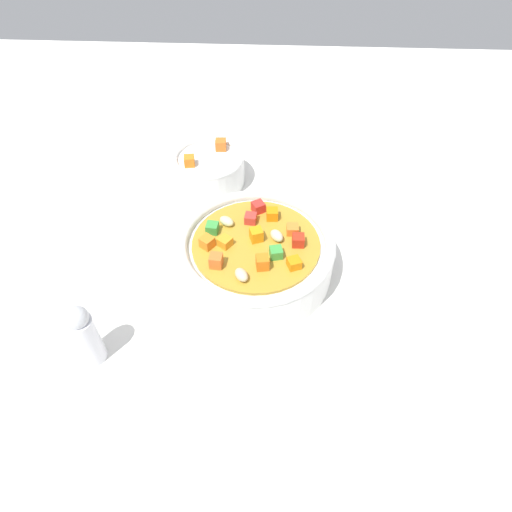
# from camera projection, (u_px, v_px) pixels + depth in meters

# --- Properties ---
(ground_plane) EXTENTS (1.40, 1.40, 0.02)m
(ground_plane) POSITION_uv_depth(u_px,v_px,m) (256.00, 276.00, 0.60)
(ground_plane) COLOR silver
(soup_bowl_main) EXTENTS (0.19, 0.19, 0.07)m
(soup_bowl_main) POSITION_uv_depth(u_px,v_px,m) (256.00, 254.00, 0.57)
(soup_bowl_main) COLOR white
(soup_bowl_main) RESTS_ON ground_plane
(spoon) EXTENTS (0.14, 0.17, 0.01)m
(spoon) POSITION_uv_depth(u_px,v_px,m) (346.00, 225.00, 0.65)
(spoon) COLOR silver
(spoon) RESTS_ON ground_plane
(side_bowl_small) EXTENTS (0.11, 0.11, 0.06)m
(side_bowl_small) POSITION_uv_depth(u_px,v_px,m) (209.00, 168.00, 0.70)
(side_bowl_small) COLOR white
(side_bowl_small) RESTS_ON ground_plane
(pepper_shaker) EXTENTS (0.03, 0.03, 0.09)m
(pepper_shaker) POSITION_uv_depth(u_px,v_px,m) (85.00, 335.00, 0.48)
(pepper_shaker) COLOR silver
(pepper_shaker) RESTS_ON ground_plane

